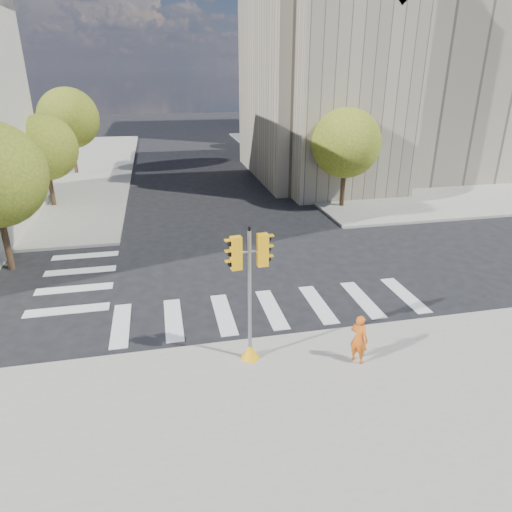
{
  "coord_description": "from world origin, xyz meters",
  "views": [
    {
      "loc": [
        -3.81,
        -16.39,
        8.25
      ],
      "look_at": [
        -0.65,
        -1.8,
        2.1
      ],
      "focal_mm": 32.0,
      "sensor_mm": 36.0,
      "label": 1
    }
  ],
  "objects": [
    {
      "name": "civic_building",
      "position": [
        15.59,
        19.12,
        7.26
      ],
      "size": [
        26.0,
        16.0,
        19.39
      ],
      "color": "gray",
      "rests_on": "ground"
    },
    {
      "name": "tree_re_mid",
      "position": [
        7.5,
        22.0,
        4.35
      ],
      "size": [
        4.6,
        4.6,
        6.66
      ],
      "color": "#382616",
      "rests_on": "ground"
    },
    {
      "name": "lamp_near",
      "position": [
        8.0,
        14.0,
        4.58
      ],
      "size": [
        0.35,
        0.18,
        8.11
      ],
      "color": "black",
      "rests_on": "sidewalk_far_right"
    },
    {
      "name": "photographer",
      "position": [
        1.56,
        -5.88,
        0.92
      ],
      "size": [
        0.63,
        0.67,
        1.54
      ],
      "primitive_type": "imported",
      "rotation": [
        0.0,
        0.0,
        2.21
      ],
      "color": "orange",
      "rests_on": "sidewalk_near"
    },
    {
      "name": "office_tower",
      "position": [
        22.0,
        42.0,
        15.0
      ],
      "size": [
        20.0,
        18.0,
        30.0
      ],
      "primitive_type": "cube",
      "color": "#9EA0A3",
      "rests_on": "ground"
    },
    {
      "name": "lamp_far",
      "position": [
        8.0,
        28.0,
        4.58
      ],
      "size": [
        0.35,
        0.18,
        8.11
      ],
      "color": "black",
      "rests_on": "sidewalk_far_right"
    },
    {
      "name": "tree_lw_far",
      "position": [
        -10.5,
        24.0,
        4.54
      ],
      "size": [
        4.8,
        4.8,
        6.95
      ],
      "color": "#382616",
      "rests_on": "ground"
    },
    {
      "name": "sidewalk_far_right",
      "position": [
        20.0,
        26.0,
        0.07
      ],
      "size": [
        28.0,
        40.0,
        0.15
      ],
      "primitive_type": "cube",
      "color": "gray",
      "rests_on": "ground"
    },
    {
      "name": "ground",
      "position": [
        0.0,
        0.0,
        0.0
      ],
      "size": [
        160.0,
        160.0,
        0.0
      ],
      "primitive_type": "plane",
      "color": "black",
      "rests_on": "ground"
    },
    {
      "name": "traffic_signal",
      "position": [
        -1.54,
        -5.05,
        1.9
      ],
      "size": [
        1.08,
        0.56,
        4.17
      ],
      "rotation": [
        0.0,
        0.0,
        0.11
      ],
      "color": "#FFAD0D",
      "rests_on": "sidewalk_near"
    },
    {
      "name": "tree_re_near",
      "position": [
        7.5,
        10.0,
        4.05
      ],
      "size": [
        4.2,
        4.2,
        6.16
      ],
      "color": "#382616",
      "rests_on": "ground"
    },
    {
      "name": "tree_re_far",
      "position": [
        7.5,
        34.0,
        3.87
      ],
      "size": [
        4.0,
        4.0,
        5.88
      ],
      "color": "#382616",
      "rests_on": "ground"
    },
    {
      "name": "tree_lw_mid",
      "position": [
        -10.5,
        14.0,
        3.76
      ],
      "size": [
        4.0,
        4.0,
        5.77
      ],
      "color": "#382616",
      "rests_on": "ground"
    }
  ]
}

